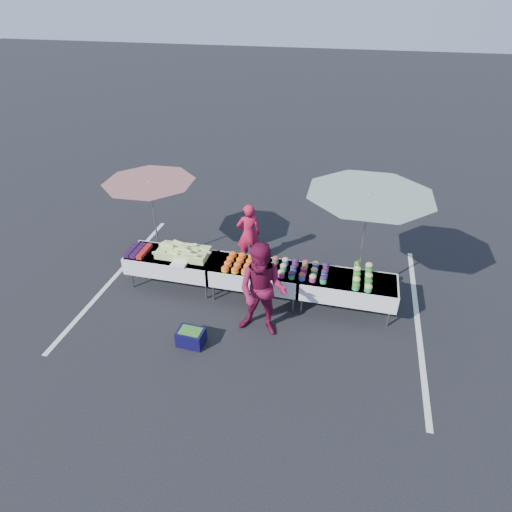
% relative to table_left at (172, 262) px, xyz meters
% --- Properties ---
extents(ground, '(80.00, 80.00, 0.00)m').
position_rel_table_left_xyz_m(ground, '(1.80, 0.00, -0.58)').
color(ground, black).
extents(stripe_left, '(0.10, 5.00, 0.00)m').
position_rel_table_left_xyz_m(stripe_left, '(-1.40, 0.00, -0.58)').
color(stripe_left, silver).
rests_on(stripe_left, ground).
extents(stripe_right, '(0.10, 5.00, 0.00)m').
position_rel_table_left_xyz_m(stripe_right, '(5.00, 0.00, -0.58)').
color(stripe_right, silver).
rests_on(stripe_right, ground).
extents(table_left, '(1.86, 0.81, 0.75)m').
position_rel_table_left_xyz_m(table_left, '(0.00, 0.00, 0.00)').
color(table_left, white).
rests_on(table_left, ground).
extents(table_center, '(1.86, 0.81, 0.75)m').
position_rel_table_left_xyz_m(table_center, '(1.80, 0.00, 0.00)').
color(table_center, white).
rests_on(table_center, ground).
extents(table_right, '(1.86, 0.81, 0.75)m').
position_rel_table_left_xyz_m(table_right, '(3.60, 0.00, 0.00)').
color(table_right, white).
rests_on(table_right, ground).
extents(berry_punnets, '(0.40, 0.54, 0.08)m').
position_rel_table_left_xyz_m(berry_punnets, '(-0.71, -0.06, 0.21)').
color(berry_punnets, black).
rests_on(berry_punnets, table_left).
extents(corn_pile, '(1.16, 0.57, 0.26)m').
position_rel_table_left_xyz_m(corn_pile, '(0.24, 0.04, 0.26)').
color(corn_pile, '#A3C766').
rests_on(corn_pile, table_left).
extents(plastic_bags, '(0.30, 0.25, 0.05)m').
position_rel_table_left_xyz_m(plastic_bags, '(0.30, -0.30, 0.19)').
color(plastic_bags, white).
rests_on(plastic_bags, table_left).
extents(carrot_bowls, '(0.55, 0.69, 0.11)m').
position_rel_table_left_xyz_m(carrot_bowls, '(1.45, -0.01, 0.22)').
color(carrot_bowls, '#FFAC1C').
rests_on(carrot_bowls, table_center).
extents(potato_cups, '(1.14, 0.58, 0.16)m').
position_rel_table_left_xyz_m(potato_cups, '(2.65, 0.00, 0.25)').
color(potato_cups, blue).
rests_on(potato_cups, table_right).
extents(bean_baskets, '(0.36, 0.86, 0.15)m').
position_rel_table_left_xyz_m(bean_baskets, '(3.86, 0.08, 0.24)').
color(bean_baskets, green).
rests_on(bean_baskets, table_right).
extents(vendor, '(0.62, 0.51, 1.47)m').
position_rel_table_left_xyz_m(vendor, '(1.33, 1.25, 0.15)').
color(vendor, '#B91538').
rests_on(vendor, ground).
extents(customer, '(0.94, 0.75, 1.85)m').
position_rel_table_left_xyz_m(customer, '(2.15, -0.97, 0.34)').
color(customer, maroon).
rests_on(customer, ground).
extents(umbrella_left, '(2.50, 2.50, 2.00)m').
position_rel_table_left_xyz_m(umbrella_left, '(-0.70, 0.80, 1.23)').
color(umbrella_left, black).
rests_on(umbrella_left, ground).
extents(umbrella_right, '(3.05, 3.05, 2.38)m').
position_rel_table_left_xyz_m(umbrella_right, '(3.77, 0.40, 1.57)').
color(umbrella_right, black).
rests_on(umbrella_right, ground).
extents(storage_bin, '(0.49, 0.36, 0.31)m').
position_rel_table_left_xyz_m(storage_bin, '(0.99, -1.60, -0.42)').
color(storage_bin, '#0E0A36').
rests_on(storage_bin, ground).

